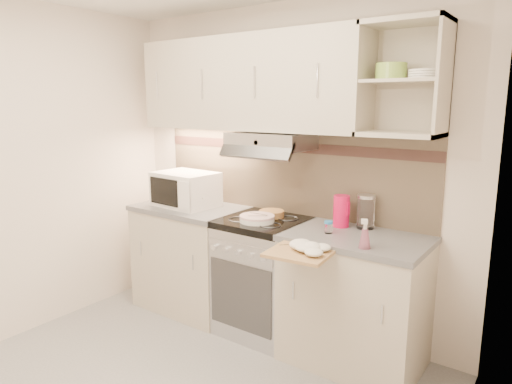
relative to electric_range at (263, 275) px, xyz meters
The scene contains 16 objects.
room_shell 1.39m from the electric_range, 89.81° to the right, with size 3.04×2.84×2.52m.
base_cabinet_left 0.75m from the electric_range, behind, with size 0.90×0.60×0.86m, color beige.
worktop_left 0.86m from the electric_range, behind, with size 0.92×0.62×0.04m, color slate.
base_cabinet_right 0.75m from the electric_range, ahead, with size 0.90×0.60×0.86m, color beige.
worktop_right 0.86m from the electric_range, ahead, with size 0.92×0.62×0.04m, color slate.
electric_range is the anchor object (origin of this frame).
microwave 0.99m from the electric_range, behind, with size 0.53×0.41×0.29m.
watering_can 0.86m from the electric_range, behind, with size 0.22×0.12×0.19m.
plate_stack 0.48m from the electric_range, 85.84° to the right, with size 0.26×0.26×0.05m.
bread_loaf 0.48m from the electric_range, 84.27° to the left, with size 0.19×0.19×0.05m, color #B08D48.
pink_pitcher 0.81m from the electric_range, 14.41° to the left, with size 0.12×0.11×0.22m.
glass_jar 0.94m from the electric_range, 15.50° to the left, with size 0.12×0.12×0.24m.
spice_jar 0.75m from the electric_range, ahead, with size 0.06×0.06×0.08m.
spray_bottle 1.06m from the electric_range, 13.89° to the right, with size 0.07×0.07×0.19m.
cutting_board 0.84m from the electric_range, 37.76° to the right, with size 0.37×0.33×0.02m, color tan.
dish_towel 0.88m from the electric_range, 34.80° to the right, with size 0.25×0.21×0.07m, color beige, non-canonical shape.
Camera 1 is at (1.89, -1.63, 1.76)m, focal length 32.00 mm.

